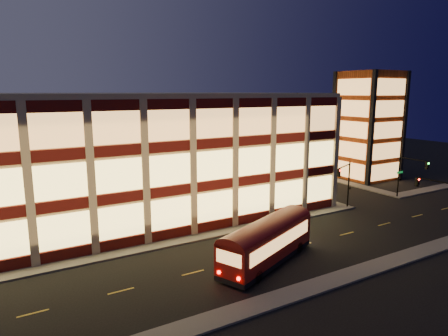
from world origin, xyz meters
TOP-DOWN VIEW (x-y plane):
  - ground at (0.00, 0.00)m, footprint 200.00×200.00m
  - sidewalk_office_south at (-3.00, 1.00)m, footprint 54.00×2.00m
  - sidewalk_office_east at (23.00, 17.00)m, footprint 2.00×30.00m
  - sidewalk_tower_south at (40.00, 1.00)m, footprint 14.00×2.00m
  - sidewalk_tower_west at (34.00, 17.00)m, footprint 2.00×30.00m
  - sidewalk_near at (0.00, -13.00)m, footprint 100.00×2.00m
  - office_building at (-2.91, 16.91)m, footprint 50.45×30.45m
  - stair_tower at (39.95, 11.95)m, footprint 8.60×8.60m
  - traffic_signal_far at (22.21, 0.24)m, footprint 3.79×1.87m
  - traffic_signal_right at (33.50, -0.62)m, footprint 1.20×4.37m
  - traffic_signal_near at (23.50, -11.03)m, footprint 0.32×4.45m
  - trolley_bus at (4.45, -7.46)m, footprint 11.60×7.10m

SIDE VIEW (x-z plane):
  - ground at x=0.00m, z-range 0.00..0.00m
  - sidewalk_office_south at x=-3.00m, z-range 0.00..0.15m
  - sidewalk_office_east at x=23.00m, z-range 0.00..0.15m
  - sidewalk_tower_south at x=40.00m, z-range 0.00..0.15m
  - sidewalk_tower_west at x=34.00m, z-range 0.00..0.15m
  - sidewalk_near at x=0.00m, z-range 0.00..0.15m
  - trolley_bus at x=4.45m, z-range 0.21..4.07m
  - traffic_signal_right at x=33.50m, z-range 1.10..7.10m
  - traffic_signal_far at x=22.21m, z-range 1.11..7.11m
  - traffic_signal_near at x=23.50m, z-range 1.13..7.13m
  - office_building at x=-2.91m, z-range 0.00..14.50m
  - stair_tower at x=39.95m, z-range -0.01..17.99m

